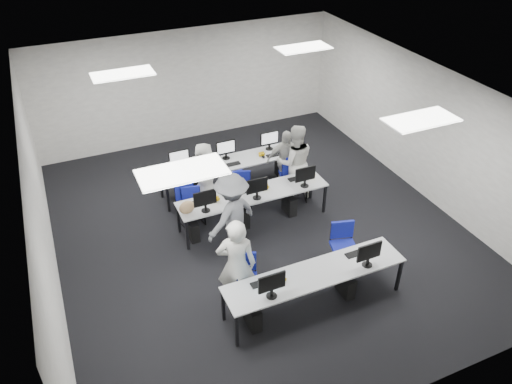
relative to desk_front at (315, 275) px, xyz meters
name	(u,v)px	position (x,y,z in m)	size (l,w,h in m)	color
room	(257,166)	(0.00, 2.40, 0.82)	(9.00, 9.02, 3.00)	black
ceiling_panels	(258,94)	(0.00, 2.40, 2.30)	(5.20, 4.60, 0.02)	white
desk_front	(315,275)	(0.00, 0.00, 0.00)	(3.20, 0.70, 0.73)	#B4B6B9
desk_mid	(253,195)	(0.00, 2.60, 0.00)	(3.20, 0.70, 0.73)	#B4B6B9
desk_back	(229,164)	(0.00, 4.00, 0.00)	(3.20, 0.70, 0.73)	#B4B6B9
equipment_front	(305,293)	(-0.19, -0.02, -0.32)	(2.51, 0.41, 1.19)	#0D67AC
equipment_mid	(245,211)	(-0.19, 2.58, -0.32)	(2.91, 0.41, 1.19)	white
equipment_back	(237,174)	(0.19, 4.02, -0.32)	(2.91, 0.41, 1.19)	white
chair_0	(244,289)	(-1.07, 0.54, -0.38)	(0.61, 0.63, 0.95)	navy
chair_1	(343,254)	(0.97, 0.63, -0.39)	(0.57, 0.60, 0.93)	navy
chair_2	(190,212)	(-1.24, 3.10, -0.39)	(0.55, 0.58, 0.92)	navy
chair_3	(238,198)	(-0.10, 3.20, -0.41)	(0.46, 0.50, 0.85)	navy
chair_4	(296,186)	(1.26, 3.07, -0.39)	(0.59, 0.61, 0.93)	navy
chair_5	(191,205)	(-1.14, 3.36, -0.41)	(0.51, 0.53, 0.86)	navy
chair_6	(242,189)	(0.10, 3.51, -0.41)	(0.55, 0.57, 0.84)	navy
chair_7	(289,181)	(1.22, 3.36, -0.41)	(0.54, 0.57, 0.87)	navy
handbag	(187,207)	(-1.45, 2.50, 0.18)	(0.32, 0.20, 0.26)	tan
student_0	(236,265)	(-1.20, 0.54, 0.22)	(0.66, 0.43, 1.81)	beige
student_1	(295,162)	(1.25, 3.18, 0.20)	(0.85, 0.66, 1.75)	beige
student_2	(205,178)	(-0.76, 3.46, 0.12)	(0.78, 0.51, 1.60)	beige
student_3	(285,160)	(1.20, 3.53, 0.06)	(0.87, 0.36, 1.48)	beige
photographer	(232,215)	(-0.76, 1.88, 0.20)	(1.14, 0.66, 1.77)	slate
dslr_camera	(223,169)	(-0.83, 2.04, 1.15)	(0.14, 0.18, 0.10)	black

